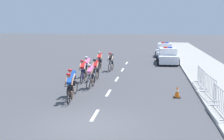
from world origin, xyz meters
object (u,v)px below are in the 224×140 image
object	(u,v)px
cyclist_third	(90,75)
cyclist_fourth	(83,70)
crowd_barrier_rear	(201,77)
crowd_barrier_middle	(210,87)
cyclist_seventh	(111,61)
cyclist_second	(72,82)
crowd_barrier_front	(220,101)
police_car_nearest	(167,56)
cyclist_sixth	(87,66)
cyclist_fifth	(96,69)
cyclist_lead	(70,87)
cyclist_eighth	(100,60)
traffic_cone_near	(177,92)
police_car_second	(165,50)

from	to	relation	value
cyclist_third	cyclist_fourth	xyz separation A→B (m)	(-0.85, 1.62, 0.00)
crowd_barrier_rear	crowd_barrier_middle	bearing A→B (deg)	-89.18
cyclist_seventh	crowd_barrier_rear	xyz separation A→B (m)	(6.24, -5.07, -0.14)
cyclist_second	crowd_barrier_front	world-z (taller)	cyclist_second
cyclist_second	police_car_nearest	distance (m)	14.48
cyclist_sixth	crowd_barrier_rear	size ratio (longest dim) A/B	0.74
cyclist_sixth	police_car_nearest	world-z (taller)	police_car_nearest
cyclist_fifth	crowd_barrier_middle	world-z (taller)	cyclist_fifth
cyclist_lead	cyclist_fifth	bearing A→B (deg)	87.06
cyclist_third	cyclist_fifth	size ratio (longest dim) A/B	1.00
cyclist_second	cyclist_sixth	xyz separation A→B (m)	(-0.37, 5.49, 0.00)
cyclist_seventh	cyclist_eighth	distance (m)	1.24
cyclist_second	cyclist_sixth	bearing A→B (deg)	93.84
crowd_barrier_front	crowd_barrier_middle	bearing A→B (deg)	88.04
crowd_barrier_front	traffic_cone_near	xyz separation A→B (m)	(-1.56, 2.76, -0.34)
cyclist_fourth	cyclist_fifth	xyz separation A→B (m)	(0.74, 0.59, 0.00)
cyclist_fourth	cyclist_seventh	bearing A→B (deg)	75.28
cyclist_fourth	crowd_barrier_front	size ratio (longest dim) A/B	0.74
cyclist_second	cyclist_fifth	size ratio (longest dim) A/B	1.00
crowd_barrier_rear	cyclist_lead	bearing A→B (deg)	-148.34
cyclist_fourth	traffic_cone_near	size ratio (longest dim) A/B	2.69
cyclist_third	cyclist_sixth	size ratio (longest dim) A/B	1.00
police_car_nearest	crowd_barrier_rear	bearing A→B (deg)	-81.68
cyclist_second	cyclist_third	xyz separation A→B (m)	(0.59, 2.00, 0.00)
cyclist_sixth	traffic_cone_near	bearing A→B (deg)	-40.46
police_car_second	crowd_barrier_rear	bearing A→B (deg)	-84.76
cyclist_third	cyclist_eighth	world-z (taller)	same
cyclist_second	crowd_barrier_front	size ratio (longest dim) A/B	0.74
cyclist_sixth	traffic_cone_near	size ratio (longest dim) A/B	2.69
cyclist_fifth	police_car_nearest	size ratio (longest dim) A/B	0.39
cyclist_second	police_car_second	bearing A→B (deg)	73.58
crowd_barrier_front	cyclist_seventh	bearing A→B (deg)	120.34
cyclist_fifth	cyclist_lead	bearing A→B (deg)	-92.94
cyclist_lead	cyclist_eighth	bearing A→B (deg)	91.64
cyclist_lead	crowd_barrier_middle	size ratio (longest dim) A/B	0.74
cyclist_fifth	crowd_barrier_rear	bearing A→B (deg)	-8.94
cyclist_fourth	traffic_cone_near	xyz separation A→B (m)	(5.84, -3.20, -0.48)
cyclist_eighth	traffic_cone_near	size ratio (longest dim) A/B	2.69
cyclist_fifth	crowd_barrier_middle	xyz separation A→B (m)	(6.75, -3.77, -0.14)
cyclist_eighth	crowd_barrier_middle	bearing A→B (deg)	-49.24
cyclist_lead	police_car_nearest	xyz separation A→B (m)	(5.50, 14.47, -0.11)
police_car_second	traffic_cone_near	distance (m)	18.95
police_car_nearest	crowd_barrier_middle	size ratio (longest dim) A/B	1.91
cyclist_fifth	crowd_barrier_rear	distance (m)	6.79
cyclist_lead	cyclist_third	bearing A→B (deg)	83.12
cyclist_second	traffic_cone_near	xyz separation A→B (m)	(5.58, 0.41, -0.48)
cyclist_fourth	cyclist_seventh	world-z (taller)	same
cyclist_third	traffic_cone_near	distance (m)	5.26
cyclist_second	cyclist_eighth	xyz separation A→B (m)	(-0.08, 8.92, 0.00)
crowd_barrier_front	police_car_second	bearing A→B (deg)	93.77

